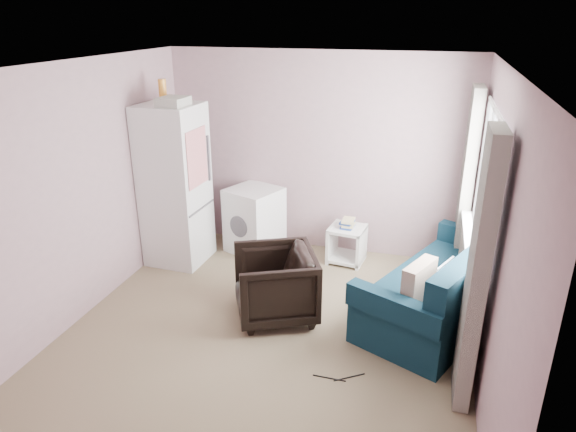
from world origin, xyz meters
name	(u,v)px	position (x,y,z in m)	size (l,w,h in m)	color
room	(266,213)	(0.02, 0.01, 1.25)	(3.84, 4.24, 2.54)	#7E6C52
armchair	(275,281)	(-0.01, 0.33, 0.39)	(0.77, 0.72, 0.79)	black
fridge	(175,184)	(-1.54, 1.25, 0.98)	(0.71, 0.69, 2.20)	silver
washing_machine	(254,219)	(-0.73, 1.76, 0.44)	(0.76, 0.76, 0.83)	silver
side_table	(347,242)	(0.48, 1.75, 0.27)	(0.46, 0.46, 0.57)	silver
sofa	(446,290)	(1.64, 0.74, 0.33)	(1.67, 2.21, 0.90)	#0B2736
window_dressing	(471,220)	(1.78, 0.70, 1.11)	(0.17, 2.62, 2.18)	white
floor_cables	(339,378)	(0.81, -0.46, 0.01)	(0.43, 0.17, 0.01)	black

